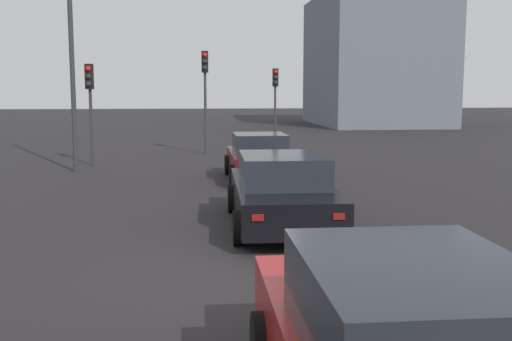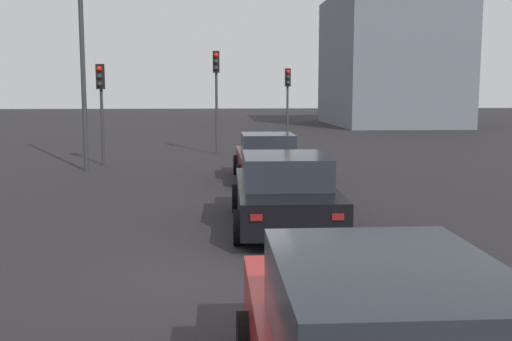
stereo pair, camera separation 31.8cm
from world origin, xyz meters
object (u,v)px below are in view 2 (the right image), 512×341
car_black_left_second (284,192)px  car_maroon_left_lead (267,157)px  traffic_light_near_right (288,90)px  street_lamp_kerbside (81,20)px  traffic_light_near_left (216,81)px  traffic_light_far_left (101,93)px

car_black_left_second → car_maroon_left_lead: bearing=-0.6°
traffic_light_near_right → street_lamp_kerbside: size_ratio=0.44×
car_black_left_second → traffic_light_near_right: 19.03m
traffic_light_near_left → traffic_light_near_right: traffic_light_near_left is taller
car_maroon_left_lead → traffic_light_near_left: size_ratio=0.94×
traffic_light_near_left → traffic_light_far_left: size_ratio=1.19×
car_black_left_second → traffic_light_near_left: 14.32m
car_maroon_left_lead → traffic_light_near_right: (12.37, -2.16, 2.05)m
street_lamp_kerbside → car_maroon_left_lead: bearing=-112.7°
traffic_light_near_right → traffic_light_far_left: size_ratio=1.04×
car_maroon_left_lead → traffic_light_near_left: traffic_light_near_left is taller
traffic_light_far_left → traffic_light_near_right: bearing=140.4°
traffic_light_far_left → street_lamp_kerbside: size_ratio=0.42×
car_maroon_left_lead → traffic_light_near_right: 12.72m
car_maroon_left_lead → traffic_light_far_left: 7.26m
car_maroon_left_lead → street_lamp_kerbside: street_lamp_kerbside is taller
car_maroon_left_lead → car_black_left_second: car_black_left_second is taller
street_lamp_kerbside → traffic_light_near_right: bearing=-39.4°
traffic_light_far_left → street_lamp_kerbside: street_lamp_kerbside is taller
traffic_light_near_right → street_lamp_kerbside: bearing=-40.2°
traffic_light_far_left → street_lamp_kerbside: (-1.61, 0.27, 2.38)m
traffic_light_far_left → car_maroon_left_lead: bearing=58.0°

